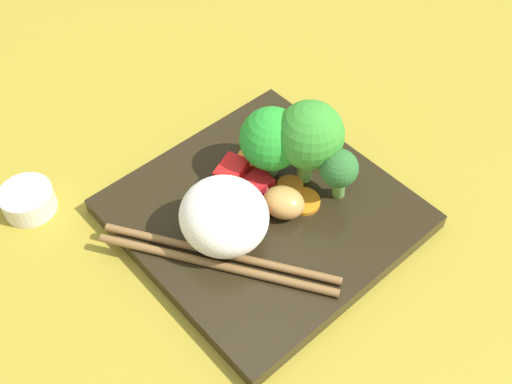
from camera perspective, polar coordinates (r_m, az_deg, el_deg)
ground_plane at (r=58.38cm, az=0.69°, el=-3.06°), size 110.00×110.00×2.00cm
square_plate at (r=56.97cm, az=0.71°, el=-1.98°), size 24.12×24.12×1.57cm
rice_mound at (r=51.85cm, az=-2.62°, el=-2.48°), size 7.54×7.77×6.01cm
broccoli_floret_0 at (r=55.10cm, az=5.02°, el=5.06°), size 6.18×6.18×8.57cm
broccoli_floret_1 at (r=54.82cm, az=7.57°, el=2.01°), size 3.47×3.47×5.76cm
broccoli_floret_2 at (r=56.02cm, az=1.41°, el=4.81°), size 5.80×5.80×7.44cm
carrot_slice_0 at (r=61.52cm, az=0.60°, el=4.55°), size 3.10×3.10×0.56cm
carrot_slice_1 at (r=56.75cm, az=4.34°, el=-0.85°), size 3.62×3.62×0.42cm
carrot_slice_2 at (r=59.90cm, az=-0.46°, el=3.09°), size 3.61×3.61×0.73cm
carrot_slice_3 at (r=57.83cm, az=2.93°, el=0.67°), size 3.03×3.03×0.59cm
carrot_slice_4 at (r=60.54cm, az=5.64°, el=3.34°), size 2.78×2.78×0.62cm
carrot_slice_5 at (r=61.01cm, az=3.14°, el=4.06°), size 2.82×2.82×0.69cm
pepper_chunk_0 at (r=55.21cm, az=0.40°, el=-1.87°), size 2.88×2.86×1.33cm
pepper_chunk_1 at (r=57.32cm, az=-2.50°, el=1.43°), size 3.63×3.13×2.34cm
pepper_chunk_2 at (r=57.37cm, az=0.17°, el=0.78°), size 2.50×2.44×1.32cm
chicken_piece_1 at (r=55.09cm, az=2.53°, el=-0.97°), size 4.40×4.74×2.68cm
chopstick_pair at (r=52.75cm, az=-3.46°, el=-6.12°), size 12.20×18.91×0.71cm
sauce_cup at (r=61.18cm, az=-20.08°, el=-0.71°), size 4.89×4.89×2.34cm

